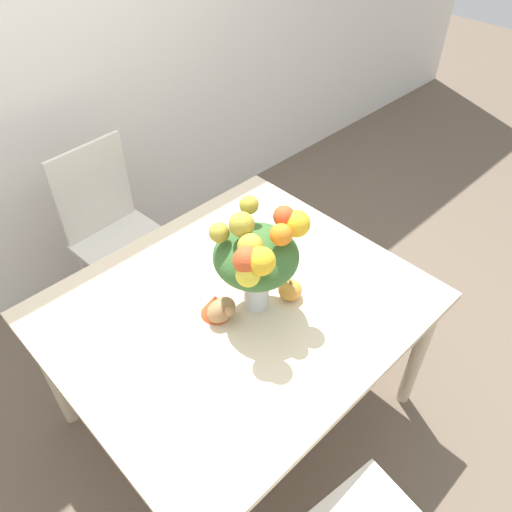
% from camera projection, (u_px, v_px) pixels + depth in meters
% --- Properties ---
extents(ground_plane, '(12.00, 12.00, 0.00)m').
position_uv_depth(ground_plane, '(240.00, 407.00, 2.36)').
color(ground_plane, brown).
extents(wall_back, '(8.00, 0.06, 2.70)m').
position_uv_depth(wall_back, '(18.00, 38.00, 2.18)').
color(wall_back, white).
rests_on(wall_back, ground_plane).
extents(dining_table, '(1.31, 1.13, 0.73)m').
position_uv_depth(dining_table, '(236.00, 318.00, 1.92)').
color(dining_table, beige).
rests_on(dining_table, ground_plane).
extents(flower_vase, '(0.32, 0.31, 0.43)m').
position_uv_depth(flower_vase, '(257.00, 256.00, 1.68)').
color(flower_vase, silver).
rests_on(flower_vase, dining_table).
extents(pumpkin, '(0.09, 0.09, 0.08)m').
position_uv_depth(pumpkin, '(290.00, 290.00, 1.87)').
color(pumpkin, gold).
rests_on(pumpkin, dining_table).
extents(turkey_figurine, '(0.12, 0.15, 0.09)m').
position_uv_depth(turkey_figurine, '(218.00, 307.00, 1.79)').
color(turkey_figurine, '#A87A4C').
rests_on(turkey_figurine, dining_table).
extents(dining_chair_near_window, '(0.45, 0.45, 0.95)m').
position_uv_depth(dining_chair_near_window, '(117.00, 235.00, 2.52)').
color(dining_chair_near_window, silver).
rests_on(dining_chair_near_window, ground_plane).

